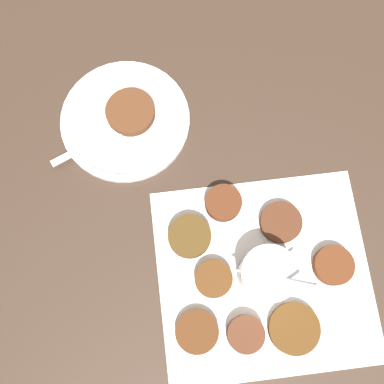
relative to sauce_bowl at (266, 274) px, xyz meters
name	(u,v)px	position (x,y,z in m)	size (l,w,h in m)	color
ground_plane	(263,291)	(0.00, 0.02, -0.03)	(4.00, 4.00, 0.00)	#38281E
napkin	(264,275)	(0.00, 0.00, -0.03)	(0.40, 0.38, 0.00)	white
sauce_bowl	(266,274)	(0.00, 0.00, 0.00)	(0.11, 0.09, 0.11)	silver
fritter_0	(190,236)	(0.13, -0.05, -0.02)	(0.07, 0.07, 0.02)	#493416
fritter_1	(197,332)	(0.10, 0.10, -0.02)	(0.07, 0.07, 0.01)	#4E2B15
fritter_2	(246,334)	(0.03, 0.09, -0.02)	(0.06, 0.06, 0.02)	#512C1D
fritter_3	(294,329)	(-0.05, 0.08, -0.02)	(0.08, 0.08, 0.01)	#4F3115
fritter_4	(333,265)	(-0.11, -0.03, -0.02)	(0.06, 0.06, 0.02)	#542A15
fritter_5	(281,222)	(-0.02, -0.09, -0.02)	(0.07, 0.07, 0.02)	#4B2918
fritter_6	(214,279)	(0.08, 0.01, -0.02)	(0.06, 0.06, 0.02)	#513016
fritter_7	(223,203)	(0.07, -0.11, -0.02)	(0.06, 0.06, 0.02)	#4F2816
serving_plate	(125,120)	(0.26, -0.25, -0.02)	(0.23, 0.23, 0.02)	silver
fritter_on_plate	(130,112)	(0.25, -0.26, -0.01)	(0.09, 0.09, 0.02)	#512D19
fork	(113,132)	(0.27, -0.22, -0.01)	(0.17, 0.13, 0.00)	silver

